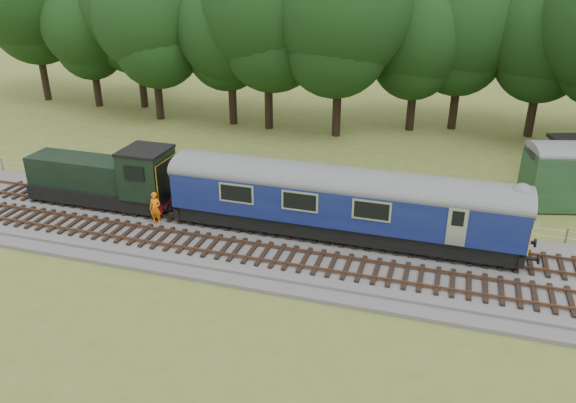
% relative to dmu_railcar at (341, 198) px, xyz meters
% --- Properties ---
extents(ground, '(120.00, 120.00, 0.00)m').
position_rel_dmu_railcar_xyz_m(ground, '(-4.59, -1.40, -2.61)').
color(ground, '#576726').
rests_on(ground, ground).
extents(ballast, '(70.00, 7.00, 0.35)m').
position_rel_dmu_railcar_xyz_m(ballast, '(-4.59, -1.40, -2.43)').
color(ballast, '#4C4C4F').
rests_on(ballast, ground).
extents(track_north, '(67.20, 2.40, 0.21)m').
position_rel_dmu_railcar_xyz_m(track_north, '(-4.59, -0.00, -2.19)').
color(track_north, black).
rests_on(track_north, ballast).
extents(track_south, '(67.20, 2.40, 0.21)m').
position_rel_dmu_railcar_xyz_m(track_south, '(-4.59, -3.00, -2.19)').
color(track_south, black).
rests_on(track_south, ballast).
extents(fence, '(64.00, 0.12, 1.00)m').
position_rel_dmu_railcar_xyz_m(fence, '(-4.59, 3.10, -2.61)').
color(fence, '#6B6054').
rests_on(fence, ground).
extents(tree_line, '(70.00, 8.00, 18.00)m').
position_rel_dmu_railcar_xyz_m(tree_line, '(-4.59, 20.60, -2.61)').
color(tree_line, black).
rests_on(tree_line, ground).
extents(dmu_railcar, '(18.05, 2.86, 3.88)m').
position_rel_dmu_railcar_xyz_m(dmu_railcar, '(0.00, 0.00, 0.00)').
color(dmu_railcar, black).
rests_on(dmu_railcar, ground).
extents(shunter_loco, '(8.91, 2.60, 3.38)m').
position_rel_dmu_railcar_xyz_m(shunter_loco, '(-13.93, 0.00, -0.63)').
color(shunter_loco, black).
rests_on(shunter_loco, ground).
extents(worker, '(0.69, 0.46, 1.85)m').
position_rel_dmu_railcar_xyz_m(worker, '(-10.01, -1.48, -1.33)').
color(worker, orange).
rests_on(worker, ballast).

